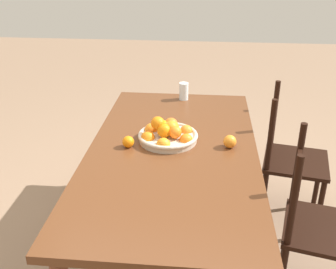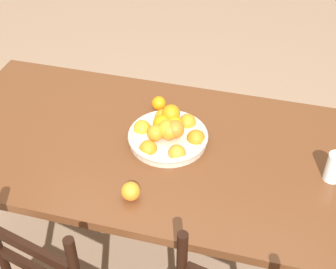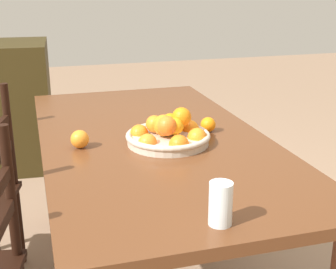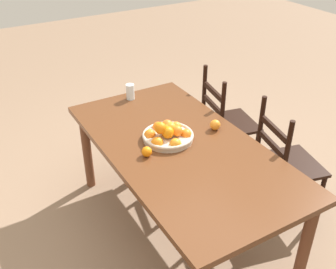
{
  "view_description": "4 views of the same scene",
  "coord_description": "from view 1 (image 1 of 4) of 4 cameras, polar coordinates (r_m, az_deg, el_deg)",
  "views": [
    {
      "loc": [
        2.01,
        0.16,
        1.81
      ],
      "look_at": [
        -0.1,
        -0.04,
        0.79
      ],
      "focal_mm": 43.3,
      "sensor_mm": 36.0,
      "label": 1
    },
    {
      "loc": [
        -0.5,
        1.47,
        2.1
      ],
      "look_at": [
        -0.1,
        -0.04,
        0.79
      ],
      "focal_mm": 50.41,
      "sensor_mm": 36.0,
      "label": 2
    },
    {
      "loc": [
        -1.9,
        0.49,
        1.41
      ],
      "look_at": [
        -0.1,
        -0.04,
        0.79
      ],
      "focal_mm": 51.28,
      "sensor_mm": 36.0,
      "label": 3
    },
    {
      "loc": [
        1.88,
        -1.19,
        2.2
      ],
      "look_at": [
        -0.1,
        -0.04,
        0.79
      ],
      "focal_mm": 42.66,
      "sensor_mm": 36.0,
      "label": 4
    }
  ],
  "objects": [
    {
      "name": "orange_loose_1",
      "position": [
        2.3,
        -5.61,
        -1.02
      ],
      "size": [
        0.07,
        0.07,
        0.07
      ],
      "primitive_type": "sphere",
      "color": "orange",
      "rests_on": "dining_table"
    },
    {
      "name": "orange_loose_0",
      "position": [
        2.31,
        8.7,
        -0.99
      ],
      "size": [
        0.07,
        0.07,
        0.07
      ],
      "primitive_type": "sphere",
      "color": "orange",
      "rests_on": "dining_table"
    },
    {
      "name": "chair_near_window",
      "position": [
        2.34,
        20.26,
        -12.15
      ],
      "size": [
        0.51,
        0.51,
        0.94
      ],
      "rotation": [
        0.0,
        0.0,
        2.91
      ],
      "color": "black",
      "rests_on": "ground"
    },
    {
      "name": "drinking_glass",
      "position": [
        2.98,
        2.23,
        6.11
      ],
      "size": [
        0.07,
        0.07,
        0.13
      ],
      "primitive_type": "cylinder",
      "color": "silver",
      "rests_on": "dining_table"
    },
    {
      "name": "fruit_bowl",
      "position": [
        2.36,
        -0.05,
        0.13
      ],
      "size": [
        0.35,
        0.35,
        0.15
      ],
      "color": "beige",
      "rests_on": "dining_table"
    },
    {
      "name": "ground_plane",
      "position": [
        2.71,
        0.57,
        -16.14
      ],
      "size": [
        12.0,
        12.0,
        0.0
      ],
      "primitive_type": "plane",
      "color": "#8D6F57"
    },
    {
      "name": "chair_by_cabinet",
      "position": [
        2.89,
        16.73,
        -3.56
      ],
      "size": [
        0.49,
        0.49,
        0.95
      ],
      "rotation": [
        0.0,
        0.0,
        2.94
      ],
      "color": "black",
      "rests_on": "ground"
    },
    {
      "name": "dining_table",
      "position": [
        2.32,
        0.64,
        -3.94
      ],
      "size": [
        1.81,
        0.95,
        0.75
      ],
      "color": "#5A321A",
      "rests_on": "ground"
    }
  ]
}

